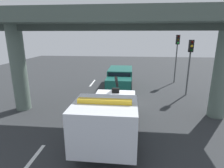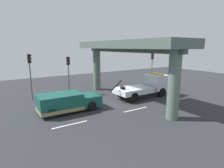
{
  "view_description": "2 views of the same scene",
  "coord_description": "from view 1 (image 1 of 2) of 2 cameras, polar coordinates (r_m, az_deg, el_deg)",
  "views": [
    {
      "loc": [
        11.24,
        0.8,
        4.61
      ],
      "look_at": [
        -1.49,
        -0.41,
        1.16
      ],
      "focal_mm": 28.84,
      "sensor_mm": 36.0,
      "label": 1
    },
    {
      "loc": [
        -10.23,
        -14.74,
        5.37
      ],
      "look_at": [
        -0.76,
        -0.15,
        1.91
      ],
      "focal_mm": 29.91,
      "sensor_mm": 36.0,
      "label": 2
    }
  ],
  "objects": [
    {
      "name": "tow_truck_white",
      "position": [
        8.09,
        -0.83,
        -9.84
      ],
      "size": [
        7.26,
        2.46,
        2.46
      ],
      "color": "silver",
      "rests_on": "ground"
    },
    {
      "name": "traffic_light_far",
      "position": [
        15.02,
        23.54,
        8.24
      ],
      "size": [
        0.39,
        0.32,
        4.31
      ],
      "color": "#515456",
      "rests_on": "ground"
    },
    {
      "name": "towed_van_green",
      "position": [
        16.93,
        2.57,
        2.0
      ],
      "size": [
        5.21,
        2.25,
        1.58
      ],
      "color": "#145147",
      "rests_on": "ground"
    },
    {
      "name": "overpass_structure",
      "position": [
        10.37,
        1.03,
        17.43
      ],
      "size": [
        3.6,
        13.92,
        5.97
      ],
      "color": "#596B60",
      "rests_on": "ground"
    },
    {
      "name": "ground_plane",
      "position": [
        12.2,
        1.25,
        -7.38
      ],
      "size": [
        60.0,
        40.0,
        0.1
      ],
      "primitive_type": "cube",
      "color": "#2D3033"
    },
    {
      "name": "lane_stripe_west",
      "position": [
        18.21,
        -6.17,
        0.34
      ],
      "size": [
        2.6,
        0.16,
        0.01
      ],
      "primitive_type": "cube",
      "color": "silver",
      "rests_on": "ground"
    },
    {
      "name": "lane_stripe_east",
      "position": [
        7.86,
        -25.22,
        -22.47
      ],
      "size": [
        2.6,
        0.16,
        0.01
      ],
      "primitive_type": "cube",
      "color": "silver",
      "rests_on": "ground"
    },
    {
      "name": "lane_stripe_mid",
      "position": [
        12.67,
        -11.57,
        -6.55
      ],
      "size": [
        2.6,
        0.16,
        0.01
      ],
      "primitive_type": "cube",
      "color": "silver",
      "rests_on": "ground"
    },
    {
      "name": "traffic_light_near",
      "position": [
        18.84,
        19.94,
        10.53
      ],
      "size": [
        0.39,
        0.32,
        4.69
      ],
      "color": "#515456",
      "rests_on": "ground"
    }
  ]
}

